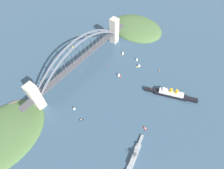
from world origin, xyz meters
name	(u,v)px	position (x,y,z in m)	size (l,w,h in m)	color
ground_plane	(83,69)	(0.00, 0.00, 0.00)	(1400.00, 1400.00, 0.00)	#334C60
harbor_arch_bridge	(81,58)	(0.00, 0.00, 32.52)	(291.06, 16.51, 77.02)	beige
headland_west_shore	(136,28)	(-191.81, 14.10, 0.00)	(110.12, 136.30, 28.15)	#476638
headland_east_shore	(4,134)	(186.28, -7.82, 0.00)	(148.26, 111.60, 18.50)	#476638
ocean_liner	(171,94)	(-51.18, 181.28, 5.76)	(41.49, 96.15, 20.84)	black
naval_cruiser	(134,158)	(88.79, 187.58, 2.66)	(81.45, 20.16, 16.33)	gray
seaplane_taxiing_near_bridge	(67,71)	(25.26, -21.95, 2.13)	(7.37, 9.15, 5.00)	#B7B7B2
seaplane_second_in_formation	(73,47)	(-35.45, -63.51, 2.21)	(7.80, 9.88, 5.06)	#B7B7B2
small_boat_0	(159,71)	(-94.62, 135.00, 0.64)	(6.54, 5.47, 1.82)	brown
small_boat_1	(119,75)	(-31.06, 73.33, 4.48)	(6.12, 10.89, 9.78)	#B2231E
small_boat_2	(139,65)	(-78.92, 92.84, 4.46)	(10.14, 8.65, 9.72)	gold
small_boat_3	(145,128)	(36.24, 176.72, 0.96)	(4.80, 9.02, 2.68)	#B2231E
small_boat_4	(74,108)	(81.78, 54.62, 4.05)	(5.13, 9.31, 8.65)	#234C8C
small_boat_5	(137,59)	(-92.01, 79.32, 3.78)	(7.43, 7.53, 7.96)	#2D6B3D
small_boat_6	(81,120)	(89.65, 79.48, 0.87)	(6.02, 6.34, 2.37)	black
small_boat_7	(123,53)	(-89.07, 42.82, 4.25)	(9.53, 5.87, 9.08)	gold
channel_marker_buoy	(109,66)	(-39.96, 40.74, 1.12)	(2.20, 2.20, 2.75)	red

